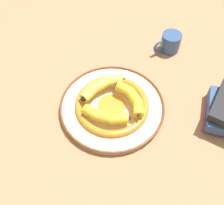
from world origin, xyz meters
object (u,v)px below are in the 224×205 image
(decorative_bowl, at_px, (112,106))
(banana_b, at_px, (104,116))
(banana_a, at_px, (102,86))
(banana_c, at_px, (133,99))
(coffee_mug, at_px, (170,42))

(decorative_bowl, relative_size, banana_b, 2.15)
(banana_a, xyz_separation_m, banana_b, (0.13, 0.01, -0.00))
(banana_c, distance_m, coffee_mug, 0.36)
(banana_b, bearing_deg, coffee_mug, 69.15)
(decorative_bowl, relative_size, coffee_mug, 3.17)
(decorative_bowl, bearing_deg, banana_a, -151.22)
(decorative_bowl, xyz_separation_m, banana_a, (-0.06, -0.04, 0.04))
(banana_b, xyz_separation_m, banana_c, (-0.07, 0.10, 0.00))
(banana_a, bearing_deg, coffee_mug, -171.97)
(coffee_mug, bearing_deg, banana_a, 13.92)
(banana_b, relative_size, coffee_mug, 1.47)
(banana_b, bearing_deg, decorative_bowl, 83.67)
(banana_c, bearing_deg, coffee_mug, -57.36)
(banana_b, relative_size, banana_c, 1.08)
(coffee_mug, bearing_deg, banana_c, 33.10)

